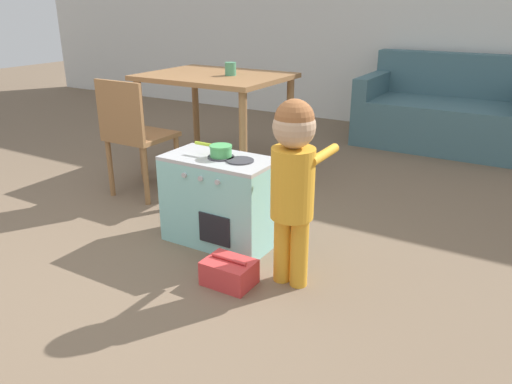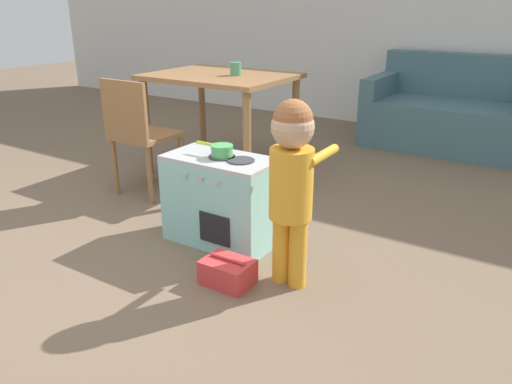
% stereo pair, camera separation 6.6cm
% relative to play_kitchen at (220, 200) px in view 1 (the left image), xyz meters
% --- Properties ---
extents(ground_plane, '(16.00, 16.00, 0.00)m').
position_rel_play_kitchen_xyz_m(ground_plane, '(-0.19, -0.80, -0.25)').
color(ground_plane, brown).
extents(play_kitchen, '(0.61, 0.34, 0.51)m').
position_rel_play_kitchen_xyz_m(play_kitchen, '(0.00, 0.00, 0.00)').
color(play_kitchen, '#8CD1CC').
rests_on(play_kitchen, ground_plane).
extents(toy_pot, '(0.23, 0.12, 0.06)m').
position_rel_play_kitchen_xyz_m(toy_pot, '(0.01, 0.00, 0.29)').
color(toy_pot, '#4CAD5B').
rests_on(toy_pot, play_kitchen).
extents(child_figure, '(0.22, 0.36, 0.90)m').
position_rel_play_kitchen_xyz_m(child_figure, '(0.54, -0.19, 0.32)').
color(child_figure, gold).
rests_on(child_figure, ground_plane).
extents(toy_basket, '(0.24, 0.18, 0.14)m').
position_rel_play_kitchen_xyz_m(toy_basket, '(0.30, -0.36, -0.19)').
color(toy_basket, '#D13838').
rests_on(toy_basket, ground_plane).
extents(dining_table, '(1.05, 0.81, 0.77)m').
position_rel_play_kitchen_xyz_m(dining_table, '(-0.73, 1.01, 0.41)').
color(dining_table, olive).
rests_on(dining_table, ground_plane).
extents(dining_chair_near, '(0.39, 0.39, 0.81)m').
position_rel_play_kitchen_xyz_m(dining_chair_near, '(-0.90, 0.30, 0.19)').
color(dining_chair_near, olive).
rests_on(dining_chair_near, ground_plane).
extents(couch, '(1.49, 0.90, 0.82)m').
position_rel_play_kitchen_xyz_m(couch, '(0.64, 2.79, 0.05)').
color(couch, '#426670').
rests_on(couch, ground_plane).
extents(cup_on_table, '(0.08, 0.08, 0.09)m').
position_rel_play_kitchen_xyz_m(cup_on_table, '(-0.59, 1.02, 0.57)').
color(cup_on_table, '#478E66').
rests_on(cup_on_table, dining_table).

